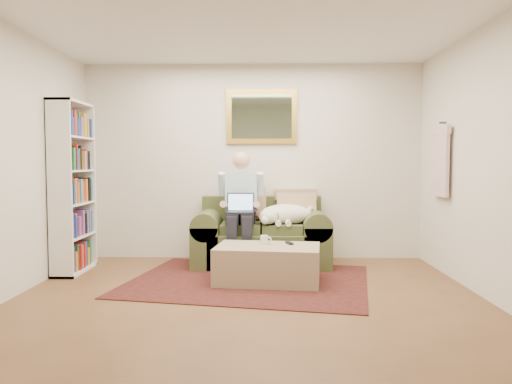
{
  "coord_description": "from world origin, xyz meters",
  "views": [
    {
      "loc": [
        0.16,
        -4.21,
        1.29
      ],
      "look_at": [
        0.06,
        1.55,
        0.95
      ],
      "focal_mm": 35.0,
      "sensor_mm": 36.0,
      "label": 1
    }
  ],
  "objects_px": {
    "sofa": "(261,242)",
    "bookshelf": "(73,187)",
    "laptop": "(240,207)",
    "seated_man": "(241,210)",
    "coffee_mug": "(264,240)",
    "sleeping_dog": "(286,214)",
    "ottoman": "(268,264)"
  },
  "relations": [
    {
      "from": "seated_man",
      "to": "ottoman",
      "type": "relative_size",
      "value": 1.3
    },
    {
      "from": "sofa",
      "to": "laptop",
      "type": "relative_size",
      "value": 5.15
    },
    {
      "from": "sleeping_dog",
      "to": "bookshelf",
      "type": "distance_m",
      "value": 2.57
    },
    {
      "from": "sofa",
      "to": "laptop",
      "type": "distance_m",
      "value": 0.57
    },
    {
      "from": "laptop",
      "to": "bookshelf",
      "type": "bearing_deg",
      "value": -173.69
    },
    {
      "from": "sleeping_dog",
      "to": "ottoman",
      "type": "relative_size",
      "value": 0.63
    },
    {
      "from": "sofa",
      "to": "bookshelf",
      "type": "bearing_deg",
      "value": -168.83
    },
    {
      "from": "ottoman",
      "to": "bookshelf",
      "type": "xyz_separation_m",
      "value": [
        -2.29,
        0.51,
        0.8
      ]
    },
    {
      "from": "ottoman",
      "to": "coffee_mug",
      "type": "height_order",
      "value": "coffee_mug"
    },
    {
      "from": "seated_man",
      "to": "bookshelf",
      "type": "distance_m",
      "value": 2.01
    },
    {
      "from": "laptop",
      "to": "seated_man",
      "type": "bearing_deg",
      "value": 90.0
    },
    {
      "from": "bookshelf",
      "to": "sleeping_dog",
      "type": "bearing_deg",
      "value": 7.96
    },
    {
      "from": "seated_man",
      "to": "ottoman",
      "type": "xyz_separation_m",
      "value": [
        0.33,
        -0.79,
        -0.51
      ]
    },
    {
      "from": "sofa",
      "to": "bookshelf",
      "type": "relative_size",
      "value": 0.85
    },
    {
      "from": "seated_man",
      "to": "laptop",
      "type": "xyz_separation_m",
      "value": [
        0.0,
        -0.07,
        0.03
      ]
    },
    {
      "from": "seated_man",
      "to": "sleeping_dog",
      "type": "bearing_deg",
      "value": 7.13
    },
    {
      "from": "coffee_mug",
      "to": "bookshelf",
      "type": "distance_m",
      "value": 2.36
    },
    {
      "from": "seated_man",
      "to": "sleeping_dog",
      "type": "xyz_separation_m",
      "value": [
        0.56,
        0.07,
        -0.06
      ]
    },
    {
      "from": "laptop",
      "to": "coffee_mug",
      "type": "bearing_deg",
      "value": -65.71
    },
    {
      "from": "coffee_mug",
      "to": "sleeping_dog",
      "type": "bearing_deg",
      "value": 71.08
    },
    {
      "from": "seated_man",
      "to": "sofa",
      "type": "bearing_deg",
      "value": 31.45
    },
    {
      "from": "sofa",
      "to": "coffee_mug",
      "type": "xyz_separation_m",
      "value": [
        0.04,
        -0.86,
        0.16
      ]
    },
    {
      "from": "seated_man",
      "to": "bookshelf",
      "type": "height_order",
      "value": "bookshelf"
    },
    {
      "from": "sleeping_dog",
      "to": "ottoman",
      "type": "height_order",
      "value": "sleeping_dog"
    },
    {
      "from": "seated_man",
      "to": "sleeping_dog",
      "type": "height_order",
      "value": "seated_man"
    },
    {
      "from": "sofa",
      "to": "sleeping_dog",
      "type": "bearing_deg",
      "value": -15.74
    },
    {
      "from": "seated_man",
      "to": "sleeping_dog",
      "type": "relative_size",
      "value": 2.04
    },
    {
      "from": "ottoman",
      "to": "coffee_mug",
      "type": "relative_size",
      "value": 10.98
    },
    {
      "from": "coffee_mug",
      "to": "bookshelf",
      "type": "xyz_separation_m",
      "value": [
        -2.25,
        0.43,
        0.55
      ]
    },
    {
      "from": "coffee_mug",
      "to": "sofa",
      "type": "bearing_deg",
      "value": 92.43
    },
    {
      "from": "sofa",
      "to": "ottoman",
      "type": "height_order",
      "value": "sofa"
    },
    {
      "from": "sofa",
      "to": "bookshelf",
      "type": "height_order",
      "value": "bookshelf"
    }
  ]
}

